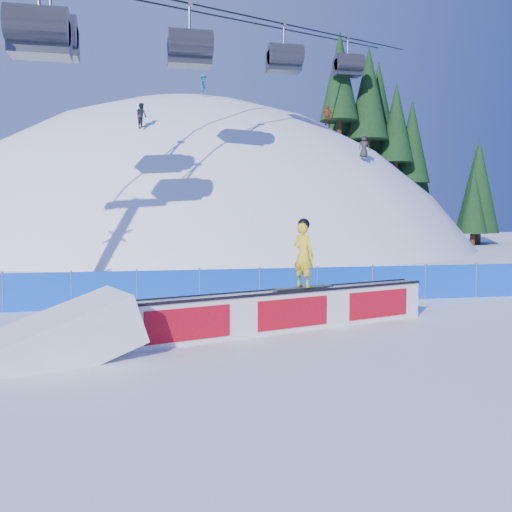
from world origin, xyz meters
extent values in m
plane|color=white|center=(0.00, 0.00, 0.00)|extent=(160.00, 160.00, 0.00)
sphere|color=white|center=(0.00, 42.00, -18.00)|extent=(64.00, 64.00, 64.00)
cylinder|color=#321F14|center=(15.27, 42.26, 10.72)|extent=(0.50, 0.50, 1.40)
cone|color=black|center=(15.27, 42.26, 14.89)|extent=(3.14, 3.14, 7.13)
cylinder|color=#321F14|center=(14.28, 43.20, 11.21)|extent=(0.50, 0.50, 1.40)
cone|color=black|center=(14.28, 43.20, 16.06)|extent=(3.74, 3.74, 8.50)
cylinder|color=#321F14|center=(17.49, 41.18, 9.38)|extent=(0.50, 0.50, 1.40)
cone|color=black|center=(17.49, 41.18, 13.15)|extent=(2.78, 2.78, 6.33)
cylinder|color=#321F14|center=(19.60, 41.82, 7.89)|extent=(0.50, 0.50, 1.40)
cone|color=black|center=(19.60, 41.82, 13.32)|extent=(4.24, 4.24, 9.64)
cylinder|color=#321F14|center=(19.94, 43.10, 7.60)|extent=(0.50, 0.50, 1.40)
cone|color=black|center=(19.94, 43.10, 11.64)|extent=(3.02, 3.02, 6.87)
cylinder|color=#321F14|center=(22.08, 42.51, 5.75)|extent=(0.50, 0.50, 1.40)
cone|color=black|center=(22.08, 42.51, 10.24)|extent=(3.42, 3.42, 7.77)
cylinder|color=#321F14|center=(23.63, 44.93, 3.98)|extent=(0.50, 0.50, 1.40)
cone|color=black|center=(23.63, 44.93, 8.98)|extent=(3.88, 3.88, 8.82)
cylinder|color=#321F14|center=(26.03, 38.70, 0.92)|extent=(0.50, 0.50, 1.40)
cone|color=black|center=(26.03, 38.70, 6.11)|extent=(4.04, 4.04, 9.17)
cylinder|color=#321F14|center=(28.75, 42.53, 0.60)|extent=(0.50, 0.50, 1.40)
cone|color=black|center=(28.75, 42.53, 4.84)|extent=(3.20, 3.20, 7.28)
cylinder|color=#321F14|center=(29.48, 36.62, 0.60)|extent=(0.50, 0.50, 1.40)
cone|color=black|center=(29.48, 36.62, 6.20)|extent=(4.40, 4.40, 9.99)
cylinder|color=#321F14|center=(31.57, 43.04, 0.60)|extent=(0.50, 0.50, 1.40)
cone|color=black|center=(31.57, 43.04, 4.28)|extent=(2.71, 2.71, 6.15)
cylinder|color=#321F14|center=(32.32, 41.65, 0.60)|extent=(0.50, 0.50, 1.40)
cone|color=black|center=(32.32, 41.65, 4.77)|extent=(3.14, 3.14, 7.14)
cube|color=blue|center=(0.00, 4.50, 0.60)|extent=(22.00, 0.03, 1.20)
cylinder|color=#44537A|center=(-9.00, 4.50, 0.65)|extent=(0.05, 0.05, 1.30)
cylinder|color=#44537A|center=(-7.00, 4.50, 0.65)|extent=(0.05, 0.05, 1.30)
cylinder|color=#44537A|center=(-5.00, 4.50, 0.65)|extent=(0.05, 0.05, 1.30)
cylinder|color=#44537A|center=(-3.00, 4.50, 0.65)|extent=(0.05, 0.05, 1.30)
cylinder|color=#44537A|center=(-1.00, 4.50, 0.65)|extent=(0.05, 0.05, 1.30)
cylinder|color=#44537A|center=(1.00, 4.50, 0.65)|extent=(0.05, 0.05, 1.30)
cylinder|color=#44537A|center=(3.00, 4.50, 0.65)|extent=(0.05, 0.05, 1.30)
cylinder|color=#44537A|center=(5.00, 4.50, 0.65)|extent=(0.05, 0.05, 1.30)
cylinder|color=#44537A|center=(7.00, 4.50, 0.65)|extent=(0.05, 0.05, 1.30)
cylinder|color=#24242B|center=(-8.75, 10.55, 10.52)|extent=(2.40, 1.50, 1.50)
cylinder|color=#24242B|center=(-2.00, 17.93, 12.36)|extent=(2.40, 1.50, 1.50)
cylinder|color=#24242B|center=(5.50, 26.13, 14.40)|extent=(2.40, 1.50, 1.50)
cylinder|color=#24242B|center=(13.75, 35.15, 16.64)|extent=(2.40, 1.50, 1.50)
cube|color=white|center=(-1.23, 0.06, 0.50)|extent=(8.54, 3.43, 1.00)
cube|color=#9799A4|center=(-1.23, 0.06, 1.02)|extent=(8.46, 3.43, 0.04)
cube|color=black|center=(-1.14, -0.21, 1.03)|extent=(8.37, 2.94, 0.07)
cube|color=black|center=(-1.33, 0.34, 1.03)|extent=(8.37, 2.94, 0.07)
cube|color=red|center=(-1.14, -0.21, 0.50)|extent=(7.94, 2.78, 0.75)
cube|color=red|center=(-1.33, 0.34, 0.50)|extent=(7.94, 2.78, 0.75)
cube|color=black|center=(-0.75, 0.23, 1.08)|extent=(1.75, 0.87, 0.03)
imported|color=gold|center=(-0.75, 0.23, 1.94)|extent=(0.69, 0.73, 1.68)
sphere|color=black|center=(-0.75, 0.23, 2.72)|extent=(0.31, 0.31, 0.31)
imported|color=black|center=(-4.62, 25.06, 9.58)|extent=(0.93, 1.00, 1.65)
imported|color=maroon|center=(10.85, 32.65, 11.44)|extent=(1.05, 0.69, 1.65)
imported|color=#196B97|center=(0.52, 34.07, 13.82)|extent=(0.94, 1.21, 1.65)
imported|color=#262626|center=(11.47, 26.04, 8.07)|extent=(0.87, 0.63, 1.65)
camera|label=1|loc=(-4.94, -13.91, 2.93)|focal=40.00mm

